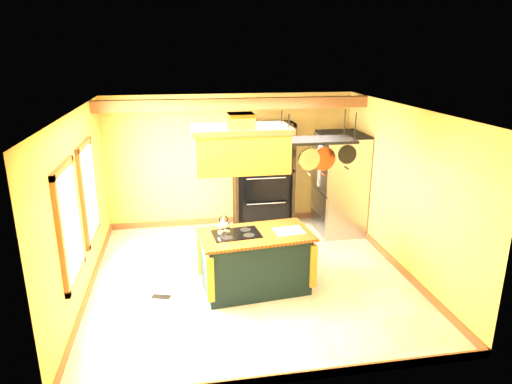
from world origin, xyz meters
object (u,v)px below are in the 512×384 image
object	(u,v)px
range_hood	(241,147)
refrigerator	(339,186)
hutch	(263,186)
pot_rack	(317,146)
kitchen_island	(255,261)

from	to	relation	value
range_hood	refrigerator	distance (m)	3.30
hutch	pot_rack	bearing A→B (deg)	-83.79
pot_rack	hutch	xyz separation A→B (m)	(-0.29, 2.65, -1.36)
pot_rack	refrigerator	distance (m)	2.66
kitchen_island	pot_rack	xyz separation A→B (m)	(0.91, 0.00, 1.73)
refrigerator	hutch	bearing A→B (deg)	157.48
refrigerator	hutch	size ratio (longest dim) A/B	0.91
range_hood	kitchen_island	bearing A→B (deg)	0.17
kitchen_island	refrigerator	xyz separation A→B (m)	(2.05, 2.06, 0.48)
kitchen_island	hutch	distance (m)	2.75
kitchen_island	pot_rack	distance (m)	1.95
pot_rack	hutch	world-z (taller)	pot_rack
refrigerator	pot_rack	bearing A→B (deg)	-119.05
range_hood	pot_rack	size ratio (longest dim) A/B	1.22
kitchen_island	range_hood	xyz separation A→B (m)	(-0.20, -0.00, 1.77)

